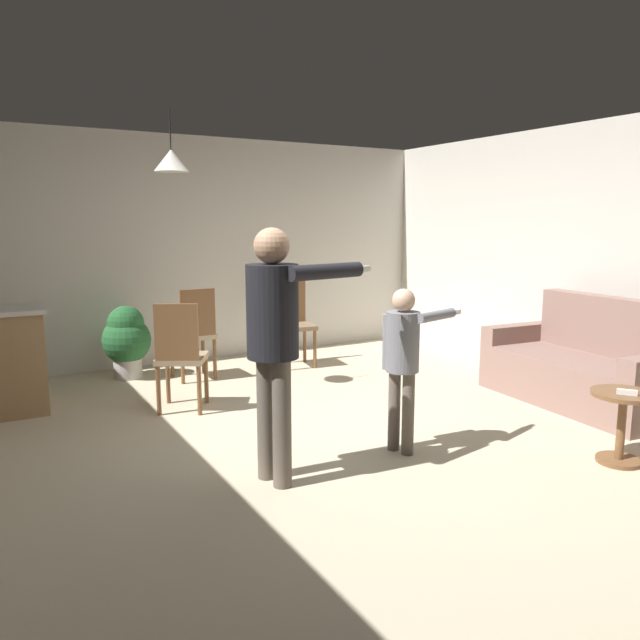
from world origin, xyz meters
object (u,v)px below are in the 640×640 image
at_px(potted_plant_corner, 126,338).
at_px(dining_chair_by_counter, 180,352).
at_px(dining_chair_centre_back, 195,330).
at_px(person_adult, 275,328).
at_px(person_child, 403,352).
at_px(dining_chair_near_wall, 293,320).
at_px(side_table_by_couch, 622,418).
at_px(spare_remote_on_table, 627,392).
at_px(couch_floral, 584,368).

bearing_deg(potted_plant_corner, dining_chair_by_counter, -84.13).
bearing_deg(dining_chair_centre_back, person_adult, -98.91).
xyz_separation_m(person_child, dining_chair_centre_back, (-0.66, 2.78, -0.22)).
bearing_deg(dining_chair_near_wall, person_adult, 69.67).
height_order(side_table_by_couch, dining_chair_centre_back, dining_chair_centre_back).
bearing_deg(dining_chair_near_wall, spare_remote_on_table, 107.93).
height_order(couch_floral, dining_chair_by_counter, same).
height_order(person_adult, dining_chair_by_counter, person_adult).
xyz_separation_m(side_table_by_couch, spare_remote_on_table, (-0.04, -0.05, 0.21)).
height_order(person_adult, dining_chair_centre_back, person_adult).
height_order(side_table_by_couch, dining_chair_near_wall, dining_chair_near_wall).
relative_size(person_child, dining_chair_centre_back, 1.23).
distance_m(couch_floral, side_table_by_couch, 1.48).
height_order(couch_floral, spare_remote_on_table, couch_floral).
relative_size(side_table_by_couch, dining_chair_near_wall, 0.52).
height_order(dining_chair_near_wall, spare_remote_on_table, dining_chair_near_wall).
distance_m(couch_floral, dining_chair_near_wall, 3.20).
bearing_deg(dining_chair_near_wall, couch_floral, 130.48).
distance_m(person_child, dining_chair_near_wall, 2.93).
bearing_deg(dining_chair_by_counter, dining_chair_near_wall, 61.82).
height_order(person_adult, potted_plant_corner, person_adult).
relative_size(dining_chair_near_wall, potted_plant_corner, 1.25).
distance_m(side_table_by_couch, person_adult, 2.55).
bearing_deg(person_adult, person_child, 80.20).
bearing_deg(spare_remote_on_table, side_table_by_couch, 48.49).
bearing_deg(couch_floral, dining_chair_centre_back, 52.26).
relative_size(dining_chair_near_wall, dining_chair_centre_back, 1.00).
xyz_separation_m(person_child, spare_remote_on_table, (1.17, -0.99, -0.22)).
xyz_separation_m(side_table_by_couch, person_child, (-1.22, 0.95, 0.44)).
xyz_separation_m(couch_floral, person_adult, (-3.28, -0.13, 0.70)).
bearing_deg(person_child, dining_chair_near_wall, 153.82).
distance_m(person_adult, person_child, 1.08).
xyz_separation_m(couch_floral, dining_chair_by_counter, (-3.37, 1.63, 0.21)).
distance_m(person_adult, spare_remote_on_table, 2.48).
height_order(couch_floral, dining_chair_centre_back, same).
xyz_separation_m(potted_plant_corner, spare_remote_on_table, (2.45, -4.22, 0.10)).
xyz_separation_m(dining_chair_near_wall, potted_plant_corner, (-1.86, 0.36, -0.11)).
relative_size(dining_chair_by_counter, potted_plant_corner, 1.25).
bearing_deg(side_table_by_couch, dining_chair_near_wall, 99.51).
relative_size(person_child, dining_chair_near_wall, 1.23).
height_order(person_child, dining_chair_near_wall, person_child).
relative_size(dining_chair_by_counter, dining_chair_near_wall, 1.00).
distance_m(person_adult, potted_plant_corner, 3.29).
xyz_separation_m(dining_chair_centre_back, potted_plant_corner, (-0.62, 0.44, -0.11)).
bearing_deg(spare_remote_on_table, dining_chair_centre_back, 115.88).
height_order(couch_floral, potted_plant_corner, couch_floral).
bearing_deg(couch_floral, person_child, 98.02).
bearing_deg(dining_chair_centre_back, spare_remote_on_table, -65.18).
relative_size(person_adult, dining_chair_near_wall, 1.67).
relative_size(couch_floral, potted_plant_corner, 2.33).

